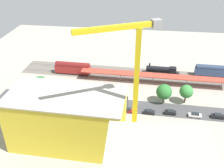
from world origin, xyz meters
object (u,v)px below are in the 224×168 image
Objects in this scene: parked_car_4 at (128,110)px; parked_car_5 at (107,108)px; construction_building at (68,119)px; box_truck_0 at (70,111)px; tower_crane at (132,85)px; street_tree_2 at (186,91)px; parked_car_2 at (170,112)px; parked_car_1 at (195,115)px; traffic_light at (127,103)px; passenger_coach at (214,71)px; locomotive at (163,70)px; street_tree_1 at (164,92)px; parked_car_3 at (149,112)px; street_tree_0 at (113,89)px; parked_car_0 at (218,116)px; box_truck_1 at (93,111)px; street_tree_3 at (40,84)px; freight_coach_far at (73,68)px; platform_canopy_near at (153,75)px.

parked_car_4 is 0.94× the size of parked_car_5.
construction_building reaches higher than box_truck_0.
street_tree_2 is (-19.88, -27.96, -17.64)m from tower_crane.
parked_car_1 is at bearing 176.38° from parked_car_2.
street_tree_2 is 1.06× the size of traffic_light.
parked_car_2 is at bearing -3.62° from parked_car_1.
parked_car_2 reaches higher than parked_car_1.
tower_crane is (35.53, 52.28, 19.79)m from passenger_coach.
passenger_coach is at bearing -179.99° from locomotive.
street_tree_1 reaches higher than street_tree_2.
parked_car_3 is (29.63, 33.67, -2.25)m from passenger_coach.
street_tree_2 is (-22.00, -9.35, 4.44)m from parked_car_4.
tower_crane is 34.40m from street_tree_1.
passenger_coach reaches higher than parked_car_1.
box_truck_0 is (3.74, -13.83, -6.97)m from construction_building.
parked_car_4 is 24.31m from street_tree_2.
street_tree_2 reaches higher than parked_car_4.
parked_car_5 is (45.71, 33.02, -2.23)m from passenger_coach.
passenger_coach is 4.05× the size of parked_car_2.
street_tree_2 reaches higher than box_truck_0.
box_truck_0 is 45.20m from street_tree_2.
parked_car_4 is at bearing 127.01° from street_tree_0.
street_tree_0 is 28.50m from street_tree_2.
street_tree_0 is (6.49, -8.60, 3.71)m from parked_car_4.
traffic_light is (14.35, 34.47, 3.12)m from locomotive.
street_tree_1 is (19.29, -7.77, 4.08)m from parked_car_0.
street_tree_2 is (10.76, -8.66, 4.39)m from parked_car_0.
parked_car_3 is at bearing -170.31° from box_truck_1.
passenger_coach is 2.15× the size of street_tree_1.
parked_car_5 is at bearing 165.51° from street_tree_3.
locomotive is 2.14× the size of traffic_light.
parked_car_1 is 1.13× the size of parked_car_2.
parked_car_4 is 0.53× the size of box_truck_1.
street_tree_1 is 1.01× the size of street_tree_2.
parked_car_5 is at bearing 126.97° from freight_coach_far.
passenger_coach reaches higher than box_truck_1.
parked_car_0 is 40.20m from street_tree_0.
parked_car_3 is 0.53× the size of street_tree_1.
parked_car_3 is at bearing 149.38° from street_tree_0.
traffic_light reaches higher than parked_car_4.
locomotive reaches higher than parked_car_3.
street_tree_3 reaches higher than freight_coach_far.
construction_building is 32.45m from street_tree_3.
parked_car_1 is 8.90m from parked_car_2.
passenger_coach is at bearing -159.39° from platform_canopy_near.
street_tree_2 reaches higher than traffic_light.
parked_car_0 is at bearing -174.73° from box_truck_1.
locomotive is 1.67× the size of box_truck_0.
traffic_light is (-6.38, 9.40, 0.38)m from street_tree_0.
parked_car_3 is at bearing -172.16° from box_truck_0.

